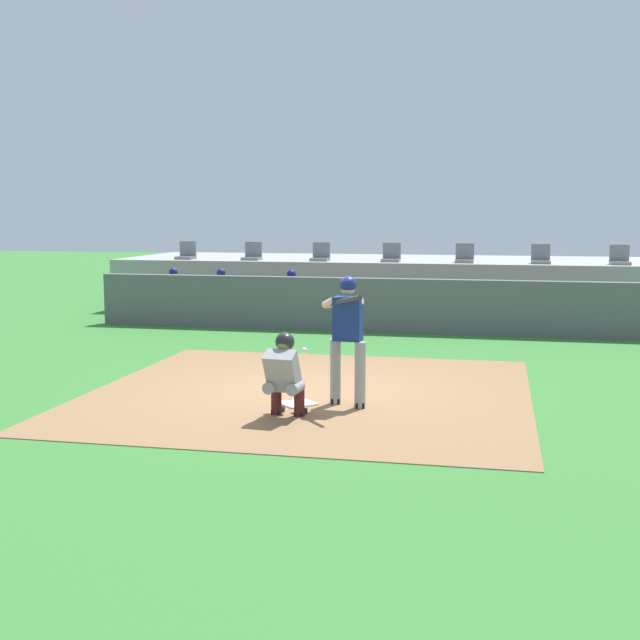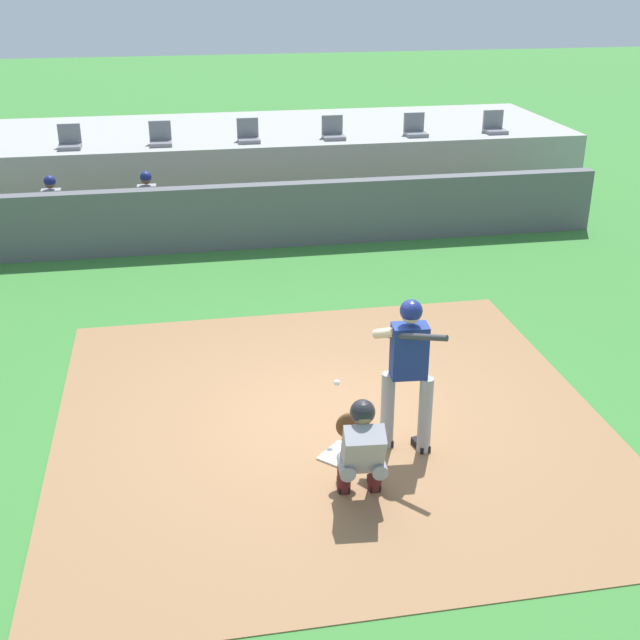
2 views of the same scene
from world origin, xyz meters
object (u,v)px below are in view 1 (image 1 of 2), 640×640
home_plate (297,403)px  stadium_seat_4 (465,257)px  stadium_seat_6 (620,259)px  stadium_seat_2 (321,256)px  dugout_player_0 (172,293)px  stadium_seat_5 (541,258)px  dugout_player_1 (220,294)px  stadium_seat_1 (252,255)px  stadium_seat_3 (391,256)px  batter_at_plate (347,332)px  dugout_player_2 (290,296)px  stadium_seat_0 (187,254)px  catcher_crouched (285,372)px

home_plate → stadium_seat_4: stadium_seat_4 is taller
stadium_seat_6 → stadium_seat_2: bearing=180.0°
dugout_player_0 → stadium_seat_5: stadium_seat_5 is taller
stadium_seat_5 → dugout_player_1: bearing=-165.1°
stadium_seat_1 → stadium_seat_3: size_ratio=1.00×
dugout_player_1 → stadium_seat_3: (3.94, 2.03, 0.86)m
batter_at_plate → stadium_seat_5: bearing=73.4°
dugout_player_1 → stadium_seat_6: stadium_seat_6 is taller
stadium_seat_3 → stadium_seat_1: bearing=180.0°
home_plate → dugout_player_0: size_ratio=0.34×
dugout_player_2 → stadium_seat_5: bearing=19.1°
stadium_seat_2 → stadium_seat_6: size_ratio=1.00×
dugout_player_0 → stadium_seat_3: (5.18, 2.03, 0.86)m
home_plate → stadium_seat_0: (-5.57, 10.18, 1.51)m
stadium_seat_4 → stadium_seat_6: bearing=0.0°
dugout_player_2 → stadium_seat_4: size_ratio=2.71×
dugout_player_1 → stadium_seat_1: bearing=83.8°
dugout_player_2 → home_plate: bearing=-75.1°
dugout_player_1 → stadium_seat_4: size_ratio=2.71×
home_plate → catcher_crouched: size_ratio=0.28×
catcher_crouched → dugout_player_2: (-2.18, 8.87, 0.07)m
catcher_crouched → dugout_player_1: (-3.95, 8.87, 0.07)m
stadium_seat_4 → home_plate: bearing=-100.3°
batter_at_plate → stadium_seat_0: size_ratio=3.76×
dugout_player_0 → stadium_seat_4: (7.04, 2.03, 0.86)m
catcher_crouched → stadium_seat_6: (5.56, 10.90, 0.93)m
dugout_player_1 → stadium_seat_2: stadium_seat_2 is taller
stadium_seat_0 → stadium_seat_6: same height
batter_at_plate → stadium_seat_2: size_ratio=3.76×
catcher_crouched → stadium_seat_2: stadium_seat_2 is taller
dugout_player_2 → stadium_seat_4: (4.02, 2.03, 0.86)m
stadium_seat_6 → stadium_seat_4: bearing=180.0°
stadium_seat_3 → stadium_seat_0: bearing=180.0°
stadium_seat_2 → catcher_crouched: bearing=-80.3°
stadium_seat_3 → stadium_seat_4: same height
home_plate → batter_at_plate: (0.69, 0.06, 1.01)m
stadium_seat_2 → stadium_seat_5: 5.57m
stadium_seat_3 → stadium_seat_4: (1.86, 0.00, 0.00)m
home_plate → stadium_seat_1: (-3.71, 10.18, 1.51)m
batter_at_plate → stadium_seat_6: stadium_seat_6 is taller
batter_at_plate → stadium_seat_1: 11.05m
stadium_seat_2 → stadium_seat_6: 7.43m
batter_at_plate → stadium_seat_6: bearing=64.3°
stadium_seat_5 → catcher_crouched: bearing=-108.8°
stadium_seat_4 → dugout_player_0: bearing=-163.9°
dugout_player_1 → dugout_player_2: (1.77, 0.00, 0.00)m
dugout_player_0 → dugout_player_1: size_ratio=1.00×
stadium_seat_0 → stadium_seat_6: size_ratio=1.00×
stadium_seat_2 → stadium_seat_6: (7.43, 0.00, 0.00)m
catcher_crouched → dugout_player_1: 9.71m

